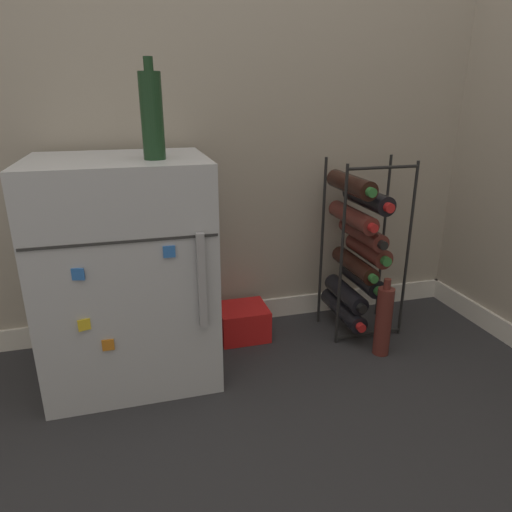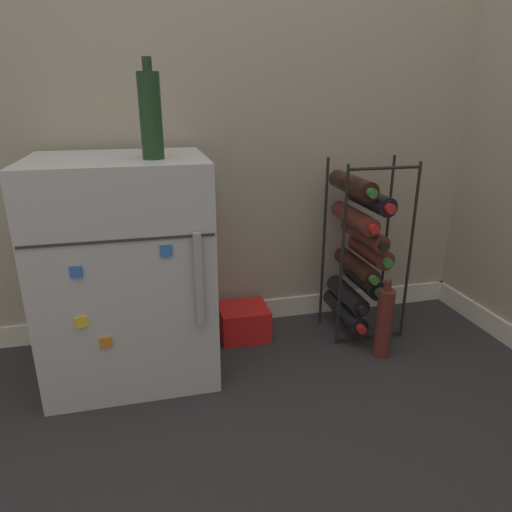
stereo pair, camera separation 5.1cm
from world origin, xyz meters
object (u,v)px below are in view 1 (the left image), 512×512
Objects in this scene: fridge_top_bottle at (152,115)px; loose_bottle_floor at (383,321)px; mini_fridge at (128,271)px; soda_box at (243,322)px; wine_rack at (357,249)px.

fridge_top_bottle is 0.93× the size of loose_bottle_floor.
fridge_top_bottle is (0.12, -0.08, 0.52)m from mini_fridge.
fridge_top_bottle reaches higher than loose_bottle_floor.
loose_bottle_floor is (0.50, -0.28, 0.08)m from soda_box.
mini_fridge is at bearing -163.73° from soda_box.
soda_box is 0.57m from loose_bottle_floor.
loose_bottle_floor is at bearing -29.23° from soda_box.
soda_box is (-0.47, 0.06, -0.30)m from wine_rack.
fridge_top_bottle reaches higher than soda_box.
mini_fridge is 0.92m from wine_rack.
loose_bottle_floor is (0.94, -0.15, -0.25)m from mini_fridge.
wine_rack is (0.92, 0.07, -0.02)m from mini_fridge.
mini_fridge is 1.06× the size of wine_rack.
fridge_top_bottle is at bearing -33.12° from mini_fridge.
soda_box is 0.63× the size of loose_bottle_floor.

